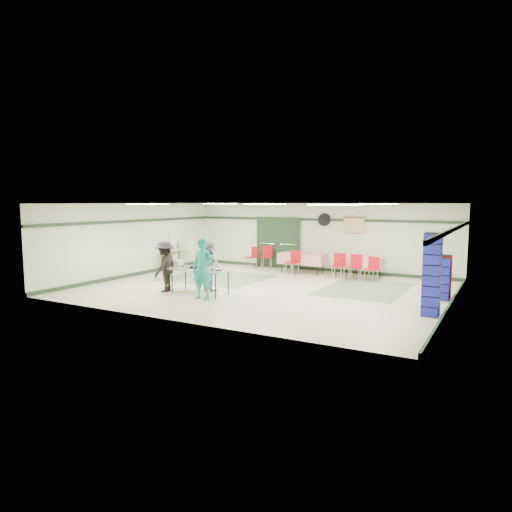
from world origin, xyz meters
The scene contains 42 objects.
floor centered at (0.00, 0.00, 0.00)m, with size 11.00×11.00×0.00m, color beige.
ceiling centered at (0.00, 0.00, 2.70)m, with size 11.00×11.00×0.00m, color silver.
wall_back centered at (0.00, 4.50, 1.35)m, with size 11.00×11.00×0.00m, color beige.
wall_front centered at (0.00, -4.50, 1.35)m, with size 11.00×11.00×0.00m, color beige.
wall_left centered at (-5.50, 0.00, 1.35)m, with size 9.00×9.00×0.00m, color beige.
wall_right centered at (5.50, 0.00, 1.35)m, with size 9.00×9.00×0.00m, color beige.
trim_back centered at (0.00, 4.47, 2.05)m, with size 11.00×0.06×0.10m, color #1D361E.
baseboard_back centered at (0.00, 4.47, 0.06)m, with size 11.00×0.06×0.12m, color #1D361E.
trim_left centered at (-5.47, 0.00, 2.05)m, with size 9.00×0.06×0.10m, color #1D361E.
baseboard_left centered at (-5.47, 0.00, 0.06)m, with size 9.00×0.06×0.12m, color #1D361E.
trim_right centered at (5.47, 0.00, 2.05)m, with size 9.00×0.06×0.10m, color #1D361E.
baseboard_right centered at (5.47, 0.00, 0.06)m, with size 9.00×0.06×0.12m, color #1D361E.
green_patch_a centered at (-2.50, 1.00, 0.00)m, with size 3.50×3.00×0.01m, color slate.
green_patch_b centered at (2.80, 1.50, 0.00)m, with size 2.50×3.50×0.01m, color slate.
double_door_left centered at (-2.20, 4.44, 1.05)m, with size 0.90×0.06×2.10m, color gray.
double_door_right centered at (-1.25, 4.44, 1.05)m, with size 0.90×0.06×2.10m, color gray.
door_frame centered at (-1.73, 4.42, 1.05)m, with size 2.00×0.03×2.15m, color #1D361E.
wall_fan centered at (0.30, 4.44, 2.05)m, with size 0.50×0.50×0.10m, color black.
scroll_banner centered at (1.50, 4.44, 1.85)m, with size 0.80×0.02×0.60m, color beige.
serving_table centered at (-1.32, -1.67, 0.72)m, with size 1.96×0.88×0.76m.
sheet_tray_right centered at (-0.69, -1.75, 0.77)m, with size 0.63×0.48×0.02m, color silver.
sheet_tray_mid centered at (-1.43, -1.55, 0.77)m, with size 0.59×0.45×0.02m, color silver.
sheet_tray_left centered at (-1.93, -1.75, 0.77)m, with size 0.61×0.46×0.02m, color silver.
baking_pan centered at (-1.34, -1.69, 0.80)m, with size 0.46×0.29×0.08m, color black.
foam_box_stack centered at (-2.13, -1.64, 0.86)m, with size 0.22×0.20×0.20m, color white.
volunteer_teal centered at (-0.79, -2.24, 0.87)m, with size 0.64×0.42×1.74m, color #159482.
volunteer_grey centered at (-1.40, -1.03, 0.77)m, with size 0.75×0.58×1.54m, color gray.
volunteer_dark centered at (-2.47, -1.88, 0.78)m, with size 1.01×0.58×1.56m, color black.
dining_table_a centered at (1.95, 3.59, 0.57)m, with size 1.83×0.98×0.77m.
dining_table_b centered at (-0.25, 3.59, 0.57)m, with size 1.80×0.82×0.77m.
chair_a centered at (2.03, 3.03, 0.55)m, with size 0.45×0.45×0.90m.
chair_b centered at (1.41, 3.03, 0.56)m, with size 0.44×0.44×0.91m.
chair_c centered at (2.63, 3.03, 0.53)m, with size 0.47×0.47×0.86m.
chair_d centered at (-0.37, 3.03, 0.57)m, with size 0.52×0.52×0.93m.
chair_loose_a centered at (-2.06, 4.08, 0.57)m, with size 0.53×0.53×0.92m.
chair_loose_b centered at (-2.63, 3.87, 0.54)m, with size 0.55×0.55×0.89m.
crate_stack_blue_a centered at (5.15, 0.99, 0.60)m, with size 0.37×0.37×1.20m, color #1B23A7.
crate_stack_red centered at (5.15, 1.31, 0.62)m, with size 0.38×0.38×1.25m, color maroon.
crate_stack_blue_b centered at (5.15, -1.13, 1.01)m, with size 0.39×0.39×2.02m, color #1B23A7.
printer_table centered at (-5.15, 1.62, 0.63)m, with size 0.71×0.93×0.74m.
office_printer centered at (-5.15, 2.64, 0.93)m, with size 0.47×0.41×0.37m, color beige.
broom centered at (-5.23, 1.72, 0.78)m, with size 0.03×0.03×1.50m, color brown.
Camera 1 is at (6.72, -12.62, 2.75)m, focal length 32.00 mm.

